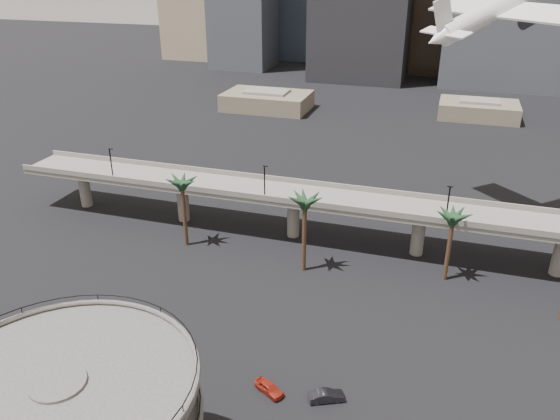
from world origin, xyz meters
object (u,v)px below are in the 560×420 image
(car_a, at_px, (269,388))
(car_b, at_px, (327,396))
(overpass, at_px, (355,207))
(airborne_jet, at_px, (506,5))

(car_a, distance_m, car_b, 6.73)
(overpass, bearing_deg, car_b, -83.78)
(car_b, bearing_deg, airborne_jet, -41.35)
(car_a, relative_size, car_b, 0.94)
(overpass, distance_m, airborne_jet, 41.02)
(overpass, height_order, airborne_jet, airborne_jet)
(car_a, xyz_separation_m, car_b, (6.69, 0.75, 0.02))
(overpass, distance_m, car_a, 39.49)
(overpass, xyz_separation_m, car_b, (4.15, -38.10, -6.66))
(overpass, relative_size, car_a, 33.13)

